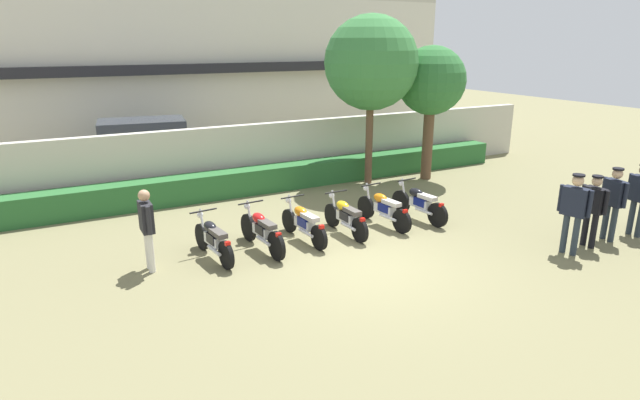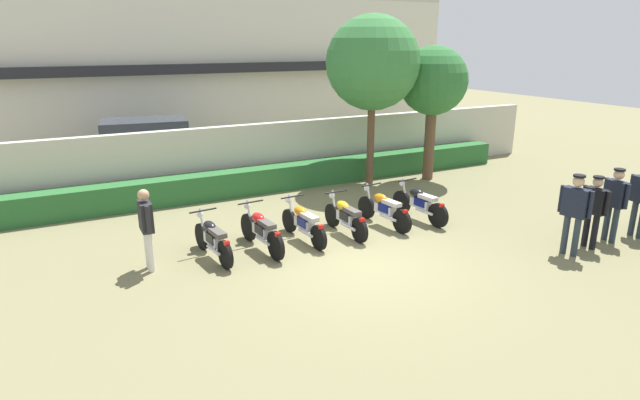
{
  "view_description": "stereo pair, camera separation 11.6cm",
  "coord_description": "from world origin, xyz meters",
  "px_view_note": "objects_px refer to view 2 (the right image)",
  "views": [
    {
      "loc": [
        -5.41,
        -8.16,
        4.37
      ],
      "look_at": [
        0.0,
        2.0,
        0.83
      ],
      "focal_mm": 29.22,
      "sensor_mm": 36.0,
      "label": 1
    },
    {
      "loc": [
        -5.31,
        -8.21,
        4.37
      ],
      "look_at": [
        0.0,
        2.0,
        0.83
      ],
      "focal_mm": 29.22,
      "sensor_mm": 36.0,
      "label": 2
    }
  ],
  "objects_px": {
    "motorcycle_in_row_0": "(213,239)",
    "motorcycle_in_row_3": "(346,217)",
    "motorcycle_in_row_5": "(420,203)",
    "inspector_person": "(146,223)",
    "parked_car": "(151,148)",
    "officer_2": "(615,199)",
    "tree_near_inspector": "(373,63)",
    "motorcycle_in_row_4": "(384,208)",
    "motorcycle_in_row_2": "(303,222)",
    "officer_1": "(594,206)",
    "tree_far_side": "(433,82)",
    "motorcycle_in_row_1": "(261,230)",
    "officer_0": "(575,208)"
  },
  "relations": [
    {
      "from": "motorcycle_in_row_0",
      "to": "motorcycle_in_row_3",
      "type": "bearing_deg",
      "value": -97.66
    },
    {
      "from": "motorcycle_in_row_5",
      "to": "inspector_person",
      "type": "bearing_deg",
      "value": 83.44
    },
    {
      "from": "parked_car",
      "to": "officer_2",
      "type": "relative_size",
      "value": 2.79
    },
    {
      "from": "tree_near_inspector",
      "to": "inspector_person",
      "type": "xyz_separation_m",
      "value": [
        -7.42,
        -3.53,
        -2.73
      ]
    },
    {
      "from": "tree_near_inspector",
      "to": "motorcycle_in_row_4",
      "type": "xyz_separation_m",
      "value": [
        -1.86,
        -3.53,
        -3.27
      ]
    },
    {
      "from": "motorcycle_in_row_2",
      "to": "inspector_person",
      "type": "relative_size",
      "value": 1.13
    },
    {
      "from": "inspector_person",
      "to": "motorcycle_in_row_0",
      "type": "bearing_deg",
      "value": -2.0
    },
    {
      "from": "motorcycle_in_row_0",
      "to": "officer_1",
      "type": "relative_size",
      "value": 1.12
    },
    {
      "from": "tree_near_inspector",
      "to": "tree_far_side",
      "type": "xyz_separation_m",
      "value": [
        2.0,
        -0.4,
        -0.6
      ]
    },
    {
      "from": "motorcycle_in_row_4",
      "to": "motorcycle_in_row_1",
      "type": "bearing_deg",
      "value": 84.81
    },
    {
      "from": "motorcycle_in_row_1",
      "to": "officer_1",
      "type": "distance_m",
      "value": 7.2
    },
    {
      "from": "tree_far_side",
      "to": "inspector_person",
      "type": "relative_size",
      "value": 2.56
    },
    {
      "from": "motorcycle_in_row_0",
      "to": "motorcycle_in_row_4",
      "type": "distance_m",
      "value": 4.29
    },
    {
      "from": "tree_near_inspector",
      "to": "motorcycle_in_row_1",
      "type": "relative_size",
      "value": 2.63
    },
    {
      "from": "officer_1",
      "to": "officer_2",
      "type": "distance_m",
      "value": 0.75
    },
    {
      "from": "motorcycle_in_row_5",
      "to": "officer_2",
      "type": "distance_m",
      "value": 4.33
    },
    {
      "from": "officer_1",
      "to": "officer_2",
      "type": "bearing_deg",
      "value": -174.69
    },
    {
      "from": "tree_far_side",
      "to": "motorcycle_in_row_0",
      "type": "relative_size",
      "value": 2.34
    },
    {
      "from": "tree_far_side",
      "to": "motorcycle_in_row_1",
      "type": "height_order",
      "value": "tree_far_side"
    },
    {
      "from": "tree_near_inspector",
      "to": "motorcycle_in_row_2",
      "type": "relative_size",
      "value": 2.74
    },
    {
      "from": "tree_near_inspector",
      "to": "officer_2",
      "type": "xyz_separation_m",
      "value": [
        2.1,
        -6.74,
        -2.71
      ]
    },
    {
      "from": "motorcycle_in_row_0",
      "to": "officer_2",
      "type": "bearing_deg",
      "value": -117.81
    },
    {
      "from": "parked_car",
      "to": "motorcycle_in_row_1",
      "type": "distance_m",
      "value": 7.91
    },
    {
      "from": "motorcycle_in_row_2",
      "to": "motorcycle_in_row_3",
      "type": "relative_size",
      "value": 1.05
    },
    {
      "from": "parked_car",
      "to": "motorcycle_in_row_2",
      "type": "distance_m",
      "value": 8.01
    },
    {
      "from": "tree_far_side",
      "to": "officer_2",
      "type": "bearing_deg",
      "value": -89.1
    },
    {
      "from": "motorcycle_in_row_3",
      "to": "officer_1",
      "type": "bearing_deg",
      "value": -127.99
    },
    {
      "from": "officer_0",
      "to": "officer_1",
      "type": "xyz_separation_m",
      "value": [
        0.73,
        0.07,
        -0.1
      ]
    },
    {
      "from": "motorcycle_in_row_3",
      "to": "officer_1",
      "type": "xyz_separation_m",
      "value": [
        4.35,
        -3.16,
        0.51
      ]
    },
    {
      "from": "motorcycle_in_row_5",
      "to": "officer_0",
      "type": "relative_size",
      "value": 1.1
    },
    {
      "from": "motorcycle_in_row_3",
      "to": "motorcycle_in_row_2",
      "type": "bearing_deg",
      "value": 82.85
    },
    {
      "from": "motorcycle_in_row_2",
      "to": "motorcycle_in_row_4",
      "type": "height_order",
      "value": "motorcycle_in_row_4"
    },
    {
      "from": "motorcycle_in_row_3",
      "to": "inspector_person",
      "type": "bearing_deg",
      "value": 86.86
    },
    {
      "from": "motorcycle_in_row_2",
      "to": "motorcycle_in_row_1",
      "type": "bearing_deg",
      "value": 89.49
    },
    {
      "from": "motorcycle_in_row_2",
      "to": "motorcycle_in_row_4",
      "type": "xyz_separation_m",
      "value": [
        2.18,
        -0.0,
        0.01
      ]
    },
    {
      "from": "parked_car",
      "to": "motorcycle_in_row_4",
      "type": "height_order",
      "value": "parked_car"
    },
    {
      "from": "officer_0",
      "to": "officer_1",
      "type": "height_order",
      "value": "officer_0"
    },
    {
      "from": "parked_car",
      "to": "officer_1",
      "type": "relative_size",
      "value": 2.92
    },
    {
      "from": "tree_near_inspector",
      "to": "officer_1",
      "type": "bearing_deg",
      "value": -78.7
    },
    {
      "from": "tree_near_inspector",
      "to": "inspector_person",
      "type": "distance_m",
      "value": 8.66
    },
    {
      "from": "parked_car",
      "to": "tree_far_side",
      "type": "height_order",
      "value": "tree_far_side"
    },
    {
      "from": "motorcycle_in_row_4",
      "to": "motorcycle_in_row_2",
      "type": "bearing_deg",
      "value": 83.44
    },
    {
      "from": "tree_near_inspector",
      "to": "motorcycle_in_row_1",
      "type": "xyz_separation_m",
      "value": [
        -5.08,
        -3.6,
        -3.26
      ]
    },
    {
      "from": "motorcycle_in_row_0",
      "to": "officer_0",
      "type": "bearing_deg",
      "value": -122.64
    },
    {
      "from": "inspector_person",
      "to": "officer_2",
      "type": "xyz_separation_m",
      "value": [
        9.51,
        -3.22,
        0.02
      ]
    },
    {
      "from": "motorcycle_in_row_1",
      "to": "motorcycle_in_row_4",
      "type": "bearing_deg",
      "value": -93.88
    },
    {
      "from": "motorcycle_in_row_0",
      "to": "tree_near_inspector",
      "type": "bearing_deg",
      "value": -66.58
    },
    {
      "from": "motorcycle_in_row_4",
      "to": "inspector_person",
      "type": "distance_m",
      "value": 5.58
    },
    {
      "from": "motorcycle_in_row_4",
      "to": "officer_0",
      "type": "distance_m",
      "value": 4.19
    },
    {
      "from": "motorcycle_in_row_5",
      "to": "officer_1",
      "type": "xyz_separation_m",
      "value": [
        2.18,
        -3.19,
        0.5
      ]
    }
  ]
}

